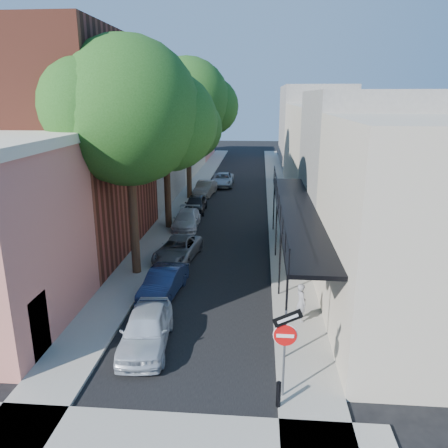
% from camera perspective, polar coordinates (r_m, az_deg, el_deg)
% --- Properties ---
extents(ground, '(160.00, 160.00, 0.00)m').
position_cam_1_polar(ground, '(13.59, -6.80, -23.60)').
color(ground, black).
rests_on(ground, ground).
extents(road_surface, '(6.00, 64.00, 0.01)m').
position_cam_1_polar(road_surface, '(41.17, 1.39, 4.14)').
color(road_surface, black).
rests_on(road_surface, ground).
extents(sidewalk_left, '(2.00, 64.00, 0.12)m').
position_cam_1_polar(sidewalk_left, '(41.58, -4.13, 4.30)').
color(sidewalk_left, gray).
rests_on(sidewalk_left, ground).
extents(sidewalk_right, '(2.00, 64.00, 0.12)m').
position_cam_1_polar(sidewalk_right, '(41.13, 6.98, 4.09)').
color(sidewalk_right, gray).
rests_on(sidewalk_right, ground).
extents(sidewalk_cross, '(12.00, 2.00, 0.12)m').
position_cam_1_polar(sidewalk_cross, '(12.81, -7.78, -26.22)').
color(sidewalk_cross, gray).
rests_on(sidewalk_cross, ground).
extents(buildings_left, '(10.10, 59.10, 12.00)m').
position_cam_1_polar(buildings_left, '(40.81, -12.05, 10.70)').
color(buildings_left, '#C37164').
rests_on(buildings_left, ground).
extents(buildings_right, '(9.80, 55.00, 10.00)m').
position_cam_1_polar(buildings_right, '(40.45, 14.41, 9.76)').
color(buildings_right, '#BAAD99').
rests_on(buildings_right, ground).
extents(sign_post, '(0.89, 0.17, 2.99)m').
position_cam_1_polar(sign_post, '(13.01, 8.01, -14.62)').
color(sign_post, '#595B60').
rests_on(sign_post, ground).
extents(bollard, '(0.14, 0.14, 0.80)m').
position_cam_1_polar(bollard, '(13.46, 7.13, -21.20)').
color(bollard, black).
rests_on(bollard, sidewalk_right).
extents(oak_near, '(7.48, 6.80, 11.42)m').
position_cam_1_polar(oak_near, '(21.23, -11.14, 13.83)').
color(oak_near, '#342215').
rests_on(oak_near, ground).
extents(oak_mid, '(6.60, 6.00, 10.20)m').
position_cam_1_polar(oak_mid, '(29.03, -6.86, 12.98)').
color(oak_mid, '#342215').
rests_on(oak_mid, ground).
extents(oak_far, '(7.70, 7.00, 11.90)m').
position_cam_1_polar(oak_far, '(37.88, -4.04, 15.63)').
color(oak_far, '#342215').
rests_on(oak_far, ground).
extents(parked_car_a, '(1.99, 4.23, 1.40)m').
position_cam_1_polar(parked_car_a, '(16.29, -10.16, -13.36)').
color(parked_car_a, silver).
rests_on(parked_car_a, ground).
extents(parked_car_b, '(1.77, 3.90, 1.24)m').
position_cam_1_polar(parked_car_b, '(20.05, -7.89, -7.58)').
color(parked_car_b, '#152143').
rests_on(parked_car_b, ground).
extents(parked_car_c, '(2.47, 4.43, 1.17)m').
position_cam_1_polar(parked_car_c, '(24.25, -6.03, -3.30)').
color(parked_car_c, slate).
rests_on(parked_car_c, ground).
extents(parked_car_d, '(1.80, 4.18, 1.20)m').
position_cam_1_polar(parked_car_d, '(29.97, -4.90, 0.60)').
color(parked_car_d, silver).
rests_on(parked_car_d, ground).
extents(parked_car_e, '(1.64, 3.90, 1.32)m').
position_cam_1_polar(parked_car_e, '(34.07, -3.72, 2.65)').
color(parked_car_e, black).
rests_on(parked_car_e, ground).
extents(parked_car_f, '(1.84, 4.17, 1.33)m').
position_cam_1_polar(parked_car_f, '(39.71, -2.50, 4.65)').
color(parked_car_f, gray).
rests_on(parked_car_f, ground).
extents(parked_car_g, '(2.16, 4.64, 1.29)m').
position_cam_1_polar(parked_car_g, '(44.12, -0.19, 5.81)').
color(parked_car_g, '#969EA9').
rests_on(parked_car_g, ground).
extents(pedestrian, '(0.55, 0.67, 1.57)m').
position_cam_1_polar(pedestrian, '(17.69, 10.03, -10.06)').
color(pedestrian, gray).
rests_on(pedestrian, sidewalk_right).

